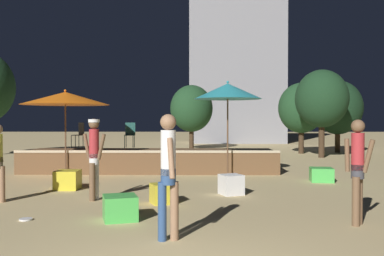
{
  "coord_description": "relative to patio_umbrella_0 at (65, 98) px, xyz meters",
  "views": [
    {
      "loc": [
        0.13,
        -4.1,
        1.81
      ],
      "look_at": [
        0.0,
        7.2,
        1.59
      ],
      "focal_mm": 40.0,
      "sensor_mm": 36.0,
      "label": 1
    }
  ],
  "objects": [
    {
      "name": "background_tree_4",
      "position": [
        9.84,
        9.07,
        -0.07
      ],
      "size": [
        2.44,
        2.44,
        3.78
      ],
      "color": "#3D2B1C",
      "rests_on": "ground"
    },
    {
      "name": "background_tree_0",
      "position": [
        11.98,
        9.71,
        -0.03
      ],
      "size": [
        2.68,
        2.68,
        3.95
      ],
      "color": "#3D2B1C",
      "rests_on": "ground"
    },
    {
      "name": "cube_seat_4",
      "position": [
        0.9,
        -2.76,
        -2.25
      ],
      "size": [
        0.6,
        0.6,
        0.49
      ],
      "rotation": [
        0.0,
        0.0,
        0.0
      ],
      "color": "yellow",
      "rests_on": "ground"
    },
    {
      "name": "cube_seat_1",
      "position": [
        5.09,
        -3.5,
        -2.26
      ],
      "size": [
        0.64,
        0.64,
        0.48
      ],
      "rotation": [
        0.0,
        0.0,
        0.38
      ],
      "color": "white",
      "rests_on": "ground"
    },
    {
      "name": "distant_building",
      "position": [
        7.37,
        19.99,
        5.24
      ],
      "size": [
        7.36,
        3.61,
        15.48
      ],
      "color": "gray",
      "rests_on": "ground"
    },
    {
      "name": "patio_umbrella_1",
      "position": [
        5.24,
        -0.28,
        0.21
      ],
      "size": [
        2.15,
        2.15,
        3.04
      ],
      "color": "brown",
      "rests_on": "ground"
    },
    {
      "name": "cube_seat_3",
      "position": [
        2.88,
        -6.13,
        -2.28
      ],
      "size": [
        0.73,
        0.73,
        0.44
      ],
      "rotation": [
        0.0,
        0.0,
        0.29
      ],
      "color": "#4CC651",
      "rests_on": "ground"
    },
    {
      "name": "patio_umbrella_0",
      "position": [
        0.0,
        0.0,
        0.0
      ],
      "size": [
        2.83,
        2.83,
        2.79
      ],
      "color": "brown",
      "rests_on": "ground"
    },
    {
      "name": "background_tree_1",
      "position": [
        10.21,
        6.64,
        0.3
      ],
      "size": [
        2.51,
        2.51,
        4.19
      ],
      "color": "#3D2B1C",
      "rests_on": "ground"
    },
    {
      "name": "cube_seat_2",
      "position": [
        7.9,
        -1.31,
        -2.3
      ],
      "size": [
        0.71,
        0.71,
        0.4
      ],
      "rotation": [
        0.0,
        0.0,
        -0.13
      ],
      "color": "#4CC651",
      "rests_on": "ground"
    },
    {
      "name": "person_3",
      "position": [
        7.02,
        -6.46,
        -1.5
      ],
      "size": [
        0.46,
        0.36,
        1.81
      ],
      "rotation": [
        0.0,
        0.0,
        4.09
      ],
      "color": "brown",
      "rests_on": "ground"
    },
    {
      "name": "frisbee_disc",
      "position": [
        1.18,
        -6.19,
        -2.48
      ],
      "size": [
        0.23,
        0.23,
        0.03
      ],
      "color": "white",
      "rests_on": "ground"
    },
    {
      "name": "bistro_chair_1",
      "position": [
        0.03,
        1.52,
        -1.15
      ],
      "size": [
        0.48,
        0.48,
        0.9
      ],
      "rotation": [
        0.0,
        0.0,
        5.48
      ],
      "color": "#2D3338",
      "rests_on": "wooden_deck"
    },
    {
      "name": "wooden_deck",
      "position": [
        2.62,
        1.26,
        -2.13
      ],
      "size": [
        8.71,
        2.34,
        0.81
      ],
      "color": "brown",
      "rests_on": "ground"
    },
    {
      "name": "bistro_chair_0",
      "position": [
        1.85,
        1.55,
        -1.15
      ],
      "size": [
        0.4,
        0.4,
        0.9
      ],
      "rotation": [
        0.0,
        0.0,
        6.27
      ],
      "color": "#1E4C47",
      "rests_on": "wooden_deck"
    },
    {
      "name": "person_1",
      "position": [
        3.83,
        -7.43,
        -1.43
      ],
      "size": [
        0.31,
        0.61,
        1.89
      ],
      "rotation": [
        0.0,
        0.0,
        3.43
      ],
      "color": "#997051",
      "rests_on": "ground"
    },
    {
      "name": "cube_seat_5",
      "position": [
        3.52,
        -4.6,
        -2.29
      ],
      "size": [
        0.61,
        0.61,
        0.43
      ],
      "rotation": [
        0.0,
        0.0,
        0.36
      ],
      "color": "yellow",
      "rests_on": "ground"
    },
    {
      "name": "person_0",
      "position": [
        1.96,
        -4.27,
        -1.45
      ],
      "size": [
        0.56,
        0.3,
        1.83
      ],
      "rotation": [
        0.0,
        0.0,
        1.32
      ],
      "color": "brown",
      "rests_on": "ground"
    },
    {
      "name": "background_tree_2",
      "position": [
        3.94,
        12.27,
        -0.01
      ],
      "size": [
        2.59,
        2.59,
        3.92
      ],
      "color": "#3D2B1C",
      "rests_on": "ground"
    }
  ]
}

